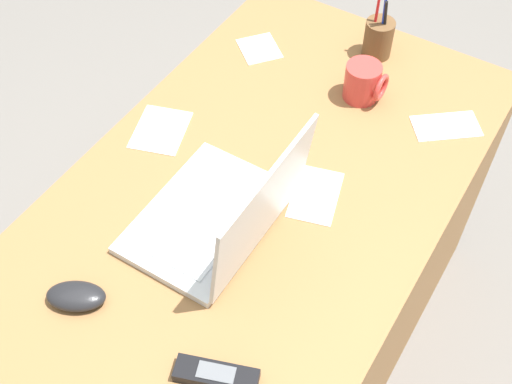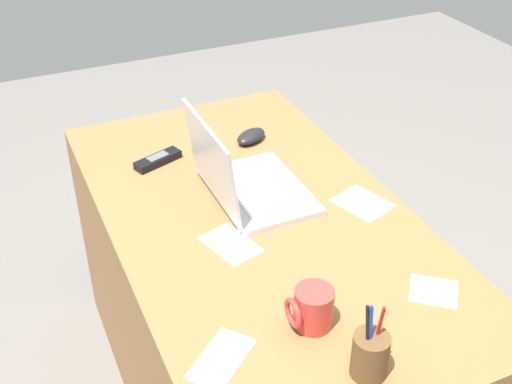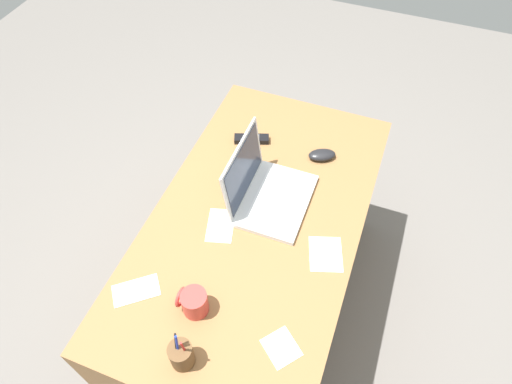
# 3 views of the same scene
# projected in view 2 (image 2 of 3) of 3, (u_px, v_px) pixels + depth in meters

# --- Properties ---
(desk) EXTENTS (1.38, 0.76, 0.76)m
(desk) POSITION_uv_depth(u_px,v_px,m) (258.00, 320.00, 1.94)
(desk) COLOR olive
(desk) RESTS_ON ground
(laptop) EXTENTS (0.33, 0.27, 0.25)m
(laptop) POSITION_uv_depth(u_px,v_px,m) (244.00, 182.00, 1.78)
(laptop) COLOR silver
(laptop) RESTS_ON desk
(computer_mouse) EXTENTS (0.11, 0.13, 0.04)m
(computer_mouse) POSITION_uv_depth(u_px,v_px,m) (251.00, 136.00, 2.06)
(computer_mouse) COLOR black
(computer_mouse) RESTS_ON desk
(coffee_mug_white) EXTENTS (0.08, 0.10, 0.09)m
(coffee_mug_white) POSITION_uv_depth(u_px,v_px,m) (312.00, 308.00, 1.38)
(coffee_mug_white) COLOR #C63833
(coffee_mug_white) RESTS_ON desk
(cordless_phone) EXTENTS (0.09, 0.15, 0.03)m
(cordless_phone) POSITION_uv_depth(u_px,v_px,m) (158.00, 160.00, 1.95)
(cordless_phone) COLOR black
(cordless_phone) RESTS_ON desk
(pen_holder) EXTENTS (0.07, 0.07, 0.17)m
(pen_holder) POSITION_uv_depth(u_px,v_px,m) (370.00, 355.00, 1.27)
(pen_holder) COLOR brown
(pen_holder) RESTS_ON desk
(paper_note_near_laptop) EXTENTS (0.16, 0.17, 0.00)m
(paper_note_near_laptop) POSITION_uv_depth(u_px,v_px,m) (221.00, 359.00, 1.32)
(paper_note_near_laptop) COLOR white
(paper_note_near_laptop) RESTS_ON desk
(paper_note_left) EXTENTS (0.17, 0.13, 0.00)m
(paper_note_left) POSITION_uv_depth(u_px,v_px,m) (231.00, 244.00, 1.63)
(paper_note_left) COLOR white
(paper_note_left) RESTS_ON desk
(paper_note_right) EXTENTS (0.17, 0.15, 0.00)m
(paper_note_right) POSITION_uv_depth(u_px,v_px,m) (363.00, 203.00, 1.78)
(paper_note_right) COLOR white
(paper_note_right) RESTS_ON desk
(paper_note_front) EXTENTS (0.14, 0.14, 0.00)m
(paper_note_front) POSITION_uv_depth(u_px,v_px,m) (434.00, 291.00, 1.49)
(paper_note_front) COLOR white
(paper_note_front) RESTS_ON desk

